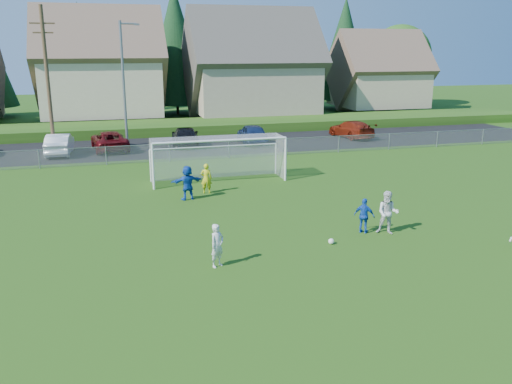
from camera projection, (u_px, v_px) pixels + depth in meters
ground at (330, 308)px, 15.58m from camera, size 160.00×160.00×0.00m
asphalt_lot at (188, 146)px, 41.17m from camera, size 60.00×60.00×0.00m
grass_embankment at (175, 127)px, 48.05m from camera, size 70.00×6.00×0.80m
soccer_ball at (331, 241)px, 20.63m from camera, size 0.22×0.22×0.22m
player_white_a at (217, 246)px, 18.37m from camera, size 0.66×0.61×1.52m
player_white_b at (388, 213)px, 21.59m from camera, size 1.08×1.01×1.76m
player_blue_a at (364, 216)px, 21.74m from camera, size 0.86×0.82×1.43m
player_blue_b at (187, 183)px, 26.49m from camera, size 1.65×0.79×1.71m
goalkeeper at (206, 178)px, 27.66m from camera, size 0.64×0.49×1.56m
car_b at (60, 144)px, 37.73m from camera, size 1.78×4.52×1.46m
car_c at (110, 141)px, 39.30m from camera, size 2.81×5.20×1.39m
car_d at (185, 136)px, 41.08m from camera, size 2.49×5.03×1.41m
car_e at (252, 134)px, 41.90m from camera, size 2.11×4.65×1.55m
car_g at (351, 129)px, 44.74m from camera, size 2.60×5.05×1.40m
soccer_goal at (217, 152)px, 30.10m from camera, size 7.42×1.90×2.50m
chainlink_fence at (200, 151)px, 35.90m from camera, size 52.06×0.06×1.20m
streetlight at (124, 83)px, 37.38m from camera, size 1.38×0.18×9.00m
utility_pole at (48, 79)px, 36.92m from camera, size 1.60×0.26×10.00m
houses_row at (182, 46)px, 53.71m from camera, size 53.90×11.45×13.27m
tree_row at (166, 50)px, 59.42m from camera, size 65.98×12.36×13.80m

